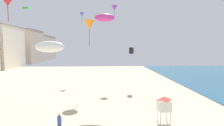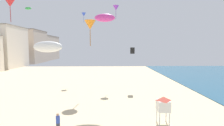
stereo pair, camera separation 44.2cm
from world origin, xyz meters
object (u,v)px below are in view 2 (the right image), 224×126
(kite_orange_delta, at_px, (90,25))
(kite_black_box, at_px, (132,51))
(kite_magenta_parafoil, at_px, (105,18))
(kite_red_delta, at_px, (10,3))
(kite_green_parafoil, at_px, (28,8))
(kite_purple_delta, at_px, (116,8))
(kite_flyer, at_px, (58,121))
(lifeguard_stand, at_px, (163,104))
(kite_white_parafoil, at_px, (48,47))
(kite_blue_delta, at_px, (84,15))

(kite_orange_delta, height_order, kite_black_box, kite_orange_delta)
(kite_black_box, bearing_deg, kite_magenta_parafoil, -125.96)
(kite_magenta_parafoil, bearing_deg, kite_red_delta, 156.78)
(kite_magenta_parafoil, height_order, kite_green_parafoil, kite_green_parafoil)
(kite_red_delta, height_order, kite_purple_delta, kite_purple_delta)
(kite_flyer, xyz_separation_m, kite_red_delta, (-12.13, 15.38, 13.54))
(kite_green_parafoil, height_order, kite_black_box, kite_green_parafoil)
(kite_flyer, bearing_deg, kite_magenta_parafoil, -66.40)
(kite_orange_delta, relative_size, kite_purple_delta, 1.49)
(lifeguard_stand, relative_size, kite_white_parafoil, 1.16)
(lifeguard_stand, distance_m, kite_black_box, 14.15)
(kite_magenta_parafoil, distance_m, kite_red_delta, 17.64)
(kite_orange_delta, xyz_separation_m, kite_purple_delta, (4.22, 7.60, 4.26))
(kite_blue_delta, distance_m, kite_magenta_parafoil, 16.58)
(kite_flyer, bearing_deg, kite_white_parafoil, 103.06)
(kite_blue_delta, xyz_separation_m, kite_magenta_parafoil, (4.95, -15.47, -3.34))
(kite_red_delta, relative_size, kite_purple_delta, 1.49)
(kite_flyer, xyz_separation_m, kite_blue_delta, (-1.21, 24.04, 13.30))
(kite_blue_delta, distance_m, kite_red_delta, 13.94)
(kite_orange_delta, relative_size, kite_green_parafoil, 2.51)
(kite_green_parafoil, bearing_deg, kite_black_box, -29.26)
(lifeguard_stand, height_order, kite_magenta_parafoil, kite_magenta_parafoil)
(lifeguard_stand, bearing_deg, kite_purple_delta, 119.37)
(kite_blue_delta, bearing_deg, kite_magenta_parafoil, -72.25)
(kite_magenta_parafoil, relative_size, kite_green_parafoil, 1.72)
(lifeguard_stand, bearing_deg, kite_flyer, -152.96)
(kite_orange_delta, relative_size, kite_magenta_parafoil, 1.45)
(kite_flyer, xyz_separation_m, kite_purple_delta, (5.64, 19.88, 13.78))
(kite_magenta_parafoil, distance_m, kite_white_parafoil, 10.74)
(kite_red_delta, relative_size, kite_white_parafoil, 1.74)
(kite_flyer, distance_m, kite_black_box, 17.79)
(lifeguard_stand, bearing_deg, kite_black_box, 112.76)
(lifeguard_stand, relative_size, kite_magenta_parafoil, 0.97)
(kite_orange_delta, xyz_separation_m, kite_red_delta, (-13.55, 3.10, 4.02))
(kite_purple_delta, bearing_deg, kite_red_delta, -165.77)
(kite_magenta_parafoil, xyz_separation_m, kite_green_parafoil, (-18.58, 19.09, 5.42))
(lifeguard_stand, height_order, kite_green_parafoil, kite_green_parafoil)
(kite_purple_delta, height_order, kite_green_parafoil, kite_green_parafoil)
(kite_blue_delta, xyz_separation_m, kite_red_delta, (-10.92, -8.66, 0.24))
(kite_magenta_parafoil, bearing_deg, kite_black_box, 54.04)
(kite_purple_delta, relative_size, kite_white_parafoil, 1.17)
(kite_white_parafoil, bearing_deg, kite_flyer, 55.85)
(kite_magenta_parafoil, bearing_deg, kite_flyer, -113.60)
(kite_black_box, bearing_deg, kite_red_delta, 178.21)
(kite_purple_delta, bearing_deg, kite_flyer, -105.85)
(lifeguard_stand, distance_m, kite_blue_delta, 27.82)
(kite_flyer, relative_size, kite_white_parafoil, 0.74)
(kite_white_parafoil, bearing_deg, kite_orange_delta, 81.91)
(kite_white_parafoil, bearing_deg, kite_red_delta, 126.27)
(kite_flyer, bearing_deg, lifeguard_stand, -124.01)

